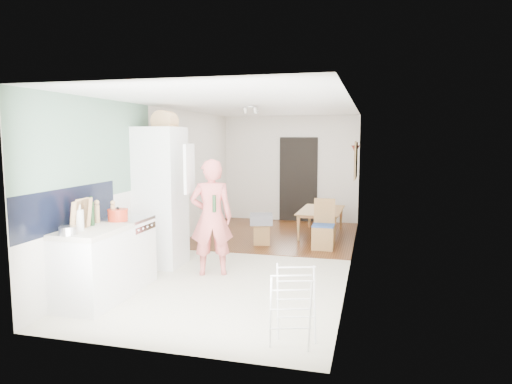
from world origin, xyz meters
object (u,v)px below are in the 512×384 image
at_px(stool, 262,234).
at_px(drying_rack, 293,308).
at_px(person, 211,207).
at_px(dining_table, 322,224).
at_px(dining_chair, 323,225).

xyz_separation_m(stool, drying_rack, (1.27, -3.97, 0.18)).
distance_m(person, dining_table, 3.45).
xyz_separation_m(dining_table, stool, (-1.00, -1.14, -0.03)).
distance_m(dining_table, drying_rack, 5.11).
distance_m(dining_chair, stool, 1.17).
height_order(dining_table, stool, dining_table).
bearing_deg(stool, dining_table, 48.70).
relative_size(dining_table, stool, 3.27).
xyz_separation_m(dining_table, drying_rack, (0.27, -5.10, 0.15)).
bearing_deg(dining_table, dining_chair, -171.87).
relative_size(person, dining_chair, 2.22).
bearing_deg(dining_table, person, 159.02).
bearing_deg(dining_chair, drying_rack, -88.73).
bearing_deg(person, dining_table, -133.28).
distance_m(dining_chair, drying_rack, 3.90).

